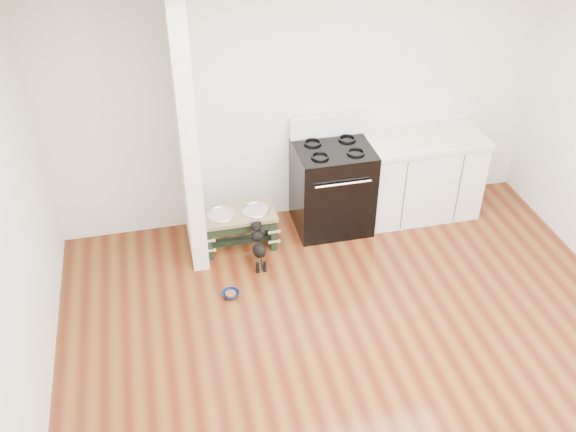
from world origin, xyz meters
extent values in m
plane|color=#4D1E0D|center=(0.00, 0.00, 0.00)|extent=(5.00, 5.00, 0.00)
plane|color=silver|center=(0.00, 2.50, 1.35)|extent=(5.00, 0.00, 5.00)
plane|color=white|center=(0.00, 0.00, 2.70)|extent=(5.00, 5.00, 0.00)
cube|color=silver|center=(-1.18, 2.10, 1.35)|extent=(0.15, 0.80, 2.70)
cube|color=black|center=(0.25, 2.15, 0.46)|extent=(0.76, 0.65, 0.92)
cube|color=black|center=(0.25, 1.84, 0.40)|extent=(0.58, 0.02, 0.50)
cylinder|color=silver|center=(0.25, 1.80, 0.72)|extent=(0.56, 0.02, 0.02)
cube|color=white|center=(0.25, 2.43, 1.03)|extent=(0.76, 0.08, 0.22)
torus|color=black|center=(0.07, 2.01, 0.93)|extent=(0.18, 0.18, 0.02)
torus|color=black|center=(0.43, 2.01, 0.93)|extent=(0.18, 0.18, 0.02)
torus|color=black|center=(0.07, 2.29, 0.93)|extent=(0.18, 0.18, 0.02)
torus|color=black|center=(0.43, 2.29, 0.93)|extent=(0.18, 0.18, 0.02)
cube|color=white|center=(1.23, 2.18, 0.43)|extent=(1.20, 0.60, 0.86)
cube|color=beige|center=(1.23, 2.18, 0.89)|extent=(1.24, 0.64, 0.05)
cube|color=black|center=(1.23, 1.92, 0.05)|extent=(1.20, 0.06, 0.10)
cube|color=black|center=(-1.07, 2.01, 0.18)|extent=(0.06, 0.35, 0.36)
cube|color=black|center=(-0.43, 2.01, 0.18)|extent=(0.06, 0.35, 0.36)
cube|color=black|center=(-0.75, 1.85, 0.32)|extent=(0.59, 0.03, 0.09)
cube|color=black|center=(-0.75, 2.01, 0.06)|extent=(0.59, 0.06, 0.06)
cube|color=brown|center=(-0.75, 2.01, 0.38)|extent=(0.74, 0.39, 0.04)
cylinder|color=silver|center=(-0.92, 2.01, 0.39)|extent=(0.25, 0.25, 0.05)
cylinder|color=silver|center=(-0.58, 2.01, 0.39)|extent=(0.25, 0.25, 0.05)
torus|color=silver|center=(-0.92, 2.01, 0.41)|extent=(0.29, 0.29, 0.02)
torus|color=silver|center=(-0.58, 2.01, 0.41)|extent=(0.29, 0.29, 0.02)
cylinder|color=black|center=(-0.66, 1.56, 0.06)|extent=(0.03, 0.03, 0.11)
cylinder|color=black|center=(-0.58, 1.56, 0.06)|extent=(0.03, 0.03, 0.11)
sphere|color=black|center=(-0.66, 1.55, 0.01)|extent=(0.04, 0.04, 0.04)
sphere|color=black|center=(-0.58, 1.55, 0.01)|extent=(0.04, 0.04, 0.04)
ellipsoid|color=black|center=(-0.62, 1.63, 0.20)|extent=(0.13, 0.30, 0.27)
sphere|color=black|center=(-0.62, 1.72, 0.31)|extent=(0.12, 0.12, 0.12)
sphere|color=black|center=(-0.62, 1.76, 0.39)|extent=(0.10, 0.10, 0.10)
sphere|color=black|center=(-0.65, 1.83, 0.39)|extent=(0.04, 0.04, 0.04)
sphere|color=black|center=(-0.59, 1.83, 0.39)|extent=(0.04, 0.04, 0.04)
cylinder|color=black|center=(-0.62, 1.51, 0.12)|extent=(0.02, 0.09, 0.10)
torus|color=#D94050|center=(-0.62, 1.74, 0.35)|extent=(0.10, 0.06, 0.09)
imported|color=#0B2050|center=(-0.96, 1.27, 0.02)|extent=(0.19, 0.19, 0.05)
cylinder|color=brown|center=(-0.96, 1.27, 0.03)|extent=(0.10, 0.10, 0.02)
camera|label=1|loc=(-1.44, -3.14, 4.01)|focal=40.00mm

